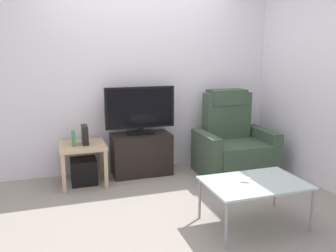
# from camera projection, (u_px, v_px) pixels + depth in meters

# --- Properties ---
(ground_plane) EXTENTS (6.40, 6.40, 0.00)m
(ground_plane) POSITION_uv_depth(u_px,v_px,m) (165.00, 199.00, 3.77)
(ground_plane) COLOR gray
(wall_back) EXTENTS (6.40, 0.06, 2.60)m
(wall_back) POSITION_uv_depth(u_px,v_px,m) (139.00, 73.00, 4.55)
(wall_back) COLOR silver
(wall_back) RESTS_ON ground
(wall_side) EXTENTS (0.06, 4.48, 2.60)m
(wall_side) POSITION_uv_depth(u_px,v_px,m) (316.00, 76.00, 4.07)
(wall_side) COLOR silver
(wall_side) RESTS_ON ground
(tv_stand) EXTENTS (0.76, 0.41, 0.54)m
(tv_stand) POSITION_uv_depth(u_px,v_px,m) (141.00, 154.00, 4.50)
(tv_stand) COLOR black
(tv_stand) RESTS_ON ground
(television) EXTENTS (0.90, 0.20, 0.61)m
(television) POSITION_uv_depth(u_px,v_px,m) (140.00, 109.00, 4.39)
(television) COLOR black
(television) RESTS_ON tv_stand
(recliner_armchair) EXTENTS (0.98, 0.78, 1.08)m
(recliner_armchair) POSITION_uv_depth(u_px,v_px,m) (233.00, 144.00, 4.58)
(recliner_armchair) COLOR #384C38
(recliner_armchair) RESTS_ON ground
(side_table) EXTENTS (0.54, 0.54, 0.49)m
(side_table) POSITION_uv_depth(u_px,v_px,m) (83.00, 151.00, 4.14)
(side_table) COLOR tan
(side_table) RESTS_ON ground
(subwoofer_box) EXTENTS (0.31, 0.31, 0.31)m
(subwoofer_box) POSITION_uv_depth(u_px,v_px,m) (84.00, 171.00, 4.19)
(subwoofer_box) COLOR black
(subwoofer_box) RESTS_ON ground
(book_upright) EXTENTS (0.04, 0.11, 0.18)m
(book_upright) POSITION_uv_depth(u_px,v_px,m) (73.00, 138.00, 4.05)
(book_upright) COLOR #388C4C
(book_upright) RESTS_ON side_table
(game_console) EXTENTS (0.07, 0.20, 0.23)m
(game_console) POSITION_uv_depth(u_px,v_px,m) (85.00, 135.00, 4.12)
(game_console) COLOR black
(game_console) RESTS_ON side_table
(coffee_table) EXTENTS (0.90, 0.60, 0.42)m
(coffee_table) POSITION_uv_depth(u_px,v_px,m) (255.00, 185.00, 3.11)
(coffee_table) COLOR #B2C6C1
(coffee_table) RESTS_ON ground
(cell_phone) EXTENTS (0.15, 0.16, 0.01)m
(cell_phone) POSITION_uv_depth(u_px,v_px,m) (246.00, 180.00, 3.15)
(cell_phone) COLOR #B7B7BC
(cell_phone) RESTS_ON coffee_table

